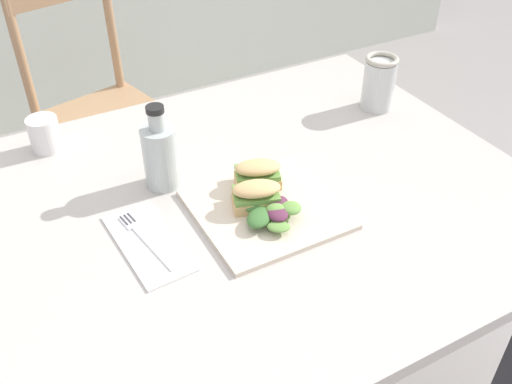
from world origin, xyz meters
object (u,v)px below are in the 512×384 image
Objects in this scene: sandwich_half_back at (258,173)px; mason_jar_iced_tea at (378,85)px; plate_lunch at (266,209)px; sandwich_half_front at (256,195)px; cup_extra_side at (45,134)px; fork_on_napkin at (143,236)px; bottle_cold_brew at (161,159)px; dining_table at (243,243)px; chair_wooden_far at (100,114)px.

sandwich_half_back is 0.78× the size of mason_jar_iced_tea.
sandwich_half_front reaches higher than plate_lunch.
cup_extra_side is at bearing 134.04° from sandwich_half_back.
fork_on_napkin is 1.02× the size of bottle_cold_brew.
bottle_cold_brew is at bearing -53.97° from cup_extra_side.
cup_extra_side is at bearing 129.46° from dining_table.
mason_jar_iced_tea reaches higher than chair_wooden_far.
sandwich_half_back is at bearing 59.17° from sandwich_half_front.
fork_on_napkin is at bearing -174.30° from dining_table.
sandwich_half_back is 0.26m from fork_on_napkin.
bottle_cold_brew is 0.59m from mason_jar_iced_tea.
cup_extra_side reaches higher than fork_on_napkin.
sandwich_half_back is (0.04, 0.01, 0.16)m from dining_table.
chair_wooden_far is at bearing 93.12° from dining_table.
sandwich_half_back is (0.10, -0.98, 0.33)m from chair_wooden_far.
chair_wooden_far reaches higher than cup_extra_side.
sandwich_half_front is 1.00× the size of sandwich_half_back.
chair_wooden_far reaches higher than plate_lunch.
plate_lunch is 2.53× the size of sandwich_half_front.
sandwich_half_back is 1.35× the size of cup_extra_side.
chair_wooden_far is at bearing 95.62° from sandwich_half_back.
sandwich_half_front is 1.35× the size of cup_extra_side.
sandwich_half_front is 0.78× the size of mason_jar_iced_tea.
plate_lunch is 1.47× the size of bottle_cold_brew.
sandwich_half_back is 0.57× the size of fork_on_napkin.
chair_wooden_far is at bearing 68.18° from cup_extra_side.
sandwich_half_front is at bearing -7.11° from fork_on_napkin.
dining_table is 15.19× the size of cup_extra_side.
sandwich_half_back is 0.46m from mason_jar_iced_tea.
dining_table is at bearing 5.70° from fork_on_napkin.
mason_jar_iced_tea is (0.43, 0.16, 0.02)m from sandwich_half_back.
cup_extra_side is at bearing 102.61° from fork_on_napkin.
cup_extra_side is (-0.18, 0.25, -0.02)m from bottle_cold_brew.
plate_lunch is at bearing -9.25° from fork_on_napkin.
dining_table is 8.75× the size of mason_jar_iced_tea.
dining_table is 0.53m from mason_jar_iced_tea.
sandwich_half_front is at bearing -120.83° from sandwich_half_back.
mason_jar_iced_tea reaches higher than sandwich_half_back.
sandwich_half_front is 0.21m from bottle_cold_brew.
mason_jar_iced_tea is at bearing -57.60° from chair_wooden_far.
dining_table is at bearing -160.24° from mason_jar_iced_tea.
fork_on_napkin is at bearing -164.50° from mason_jar_iced_tea.
cup_extra_side is (-0.33, 0.43, 0.03)m from plate_lunch.
chair_wooden_far is 1.04m from sandwich_half_back.
fork_on_napkin reaches higher than dining_table.
cup_extra_side is at bearing -111.82° from chair_wooden_far.
plate_lunch is at bearing -85.90° from chair_wooden_far.
plate_lunch reaches higher than fork_on_napkin.
sandwich_half_back is (0.02, 0.07, 0.03)m from plate_lunch.
plate_lunch is (0.08, -1.05, 0.30)m from chair_wooden_far.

